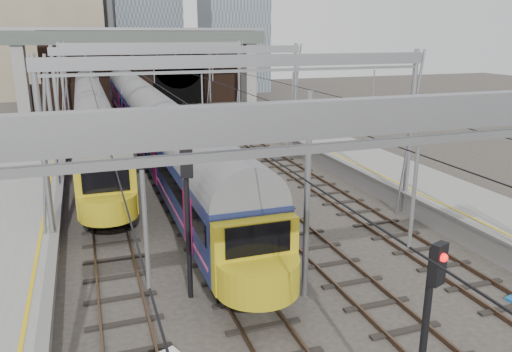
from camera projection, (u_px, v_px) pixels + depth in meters
name	position (u px, v px, depth m)	size (l,w,h in m)	color
ground	(331.00, 326.00, 15.37)	(160.00, 160.00, 0.00)	#38332D
tracks	(212.00, 188.00, 28.98)	(14.40, 80.00, 0.22)	#4C3828
overhead_line	(185.00, 66.00, 33.06)	(16.80, 80.00, 8.00)	gray
retaining_wall	(149.00, 69.00, 61.77)	(28.00, 2.75, 9.00)	#2F1E15
overbridge	(141.00, 46.00, 55.13)	(28.00, 3.00, 9.25)	gray
train_main	(138.00, 105.00, 44.48)	(2.80, 64.78, 4.82)	black
train_second	(90.00, 99.00, 49.08)	(2.65, 61.38, 4.61)	black
signal_near_left	(188.00, 207.00, 16.12)	(0.41, 0.48, 5.27)	black
signal_near_centre	(428.00, 321.00, 10.19)	(0.38, 0.47, 4.81)	black
equip_cover_b	(265.00, 219.00, 24.02)	(0.90, 0.63, 0.11)	#1660A9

